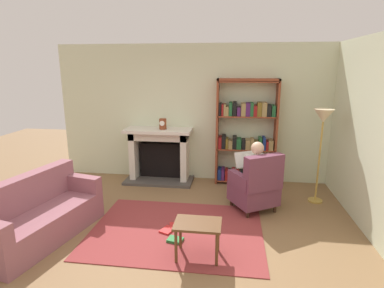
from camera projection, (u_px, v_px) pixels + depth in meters
ground at (173, 242)px, 4.12m from camera, size 14.00×14.00×0.00m
back_wall at (196, 113)px, 6.25m from camera, size 5.60×0.10×2.70m
side_wall_right at (361, 129)px, 4.66m from camera, size 0.10×5.20×2.70m
area_rug at (177, 230)px, 4.41m from camera, size 2.40×1.80×0.01m
fireplace at (160, 153)px, 6.28m from camera, size 1.35×0.64×1.08m
mantel_clock at (163, 124)px, 6.03m from camera, size 0.14×0.14×0.21m
bookshelf at (246, 135)px, 6.00m from camera, size 1.15×0.32×2.05m
armchair_reading at (256, 186)px, 4.92m from camera, size 0.87×0.86×0.97m
seated_reader at (253, 172)px, 4.98m from camera, size 0.54×0.59×1.14m
sofa_floral at (39, 216)px, 4.16m from camera, size 1.08×1.82×0.85m
side_table at (198, 228)px, 3.70m from camera, size 0.56×0.39×0.46m
scattered_books at (174, 232)px, 4.33m from camera, size 0.38×0.59×0.04m
floor_lamp at (323, 124)px, 5.05m from camera, size 0.32×0.32×1.60m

